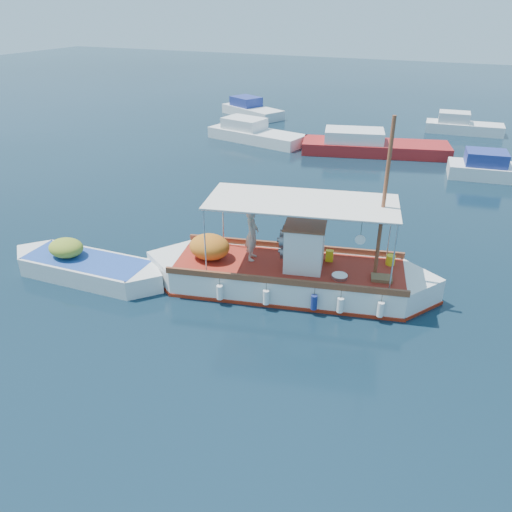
% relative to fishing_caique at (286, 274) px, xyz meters
% --- Properties ---
extents(ground, '(160.00, 160.00, 0.00)m').
position_rel_fishing_caique_xyz_m(ground, '(0.29, -0.51, -0.59)').
color(ground, black).
rests_on(ground, ground).
extents(fishing_caique, '(10.67, 4.58, 6.66)m').
position_rel_fishing_caique_xyz_m(fishing_caique, '(0.00, 0.00, 0.00)').
color(fishing_caique, white).
rests_on(fishing_caique, ground).
extents(dinghy, '(6.74, 2.08, 1.65)m').
position_rel_fishing_caique_xyz_m(dinghy, '(-7.39, -2.25, -0.25)').
color(dinghy, white).
rests_on(dinghy, ground).
extents(bg_boat_nw, '(7.84, 3.93, 1.80)m').
position_rel_fishing_caique_xyz_m(bg_boat_nw, '(-9.80, 19.18, -0.10)').
color(bg_boat_nw, silver).
rests_on(bg_boat_nw, ground).
extents(bg_boat_n, '(10.25, 5.10, 1.80)m').
position_rel_fishing_caique_xyz_m(bg_boat_n, '(-1.05, 19.29, -0.10)').
color(bg_boat_n, maroon).
rests_on(bg_boat_n, ground).
extents(bg_boat_ne, '(5.95, 2.90, 1.80)m').
position_rel_fishing_caique_xyz_m(bg_boat_ne, '(6.94, 16.91, -0.10)').
color(bg_boat_ne, silver).
rests_on(bg_boat_ne, ground).
extents(bg_boat_far_w, '(6.59, 4.86, 1.80)m').
position_rel_fishing_caique_xyz_m(bg_boat_far_w, '(-13.66, 27.29, -0.10)').
color(bg_boat_far_w, silver).
rests_on(bg_boat_far_w, ground).
extents(bg_boat_far_n, '(5.94, 2.43, 1.80)m').
position_rel_fishing_caique_xyz_m(bg_boat_far_n, '(4.33, 28.11, -0.10)').
color(bg_boat_far_n, silver).
rests_on(bg_boat_far_n, ground).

